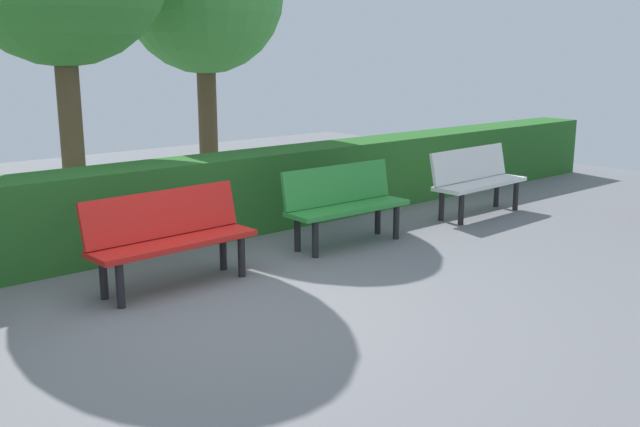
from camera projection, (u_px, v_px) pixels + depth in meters
ground_plane at (222, 312)px, 5.85m from camera, size 18.79×18.79×0.00m
bench_white at (476, 178)px, 9.21m from camera, size 1.53×0.52×0.86m
bench_green at (344, 201)px, 7.80m from camera, size 1.49×0.49×0.86m
bench_red at (170, 234)px, 6.40m from camera, size 1.56×0.53×0.86m
hedge_row at (196, 200)px, 7.98m from camera, size 14.79×0.66×0.92m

